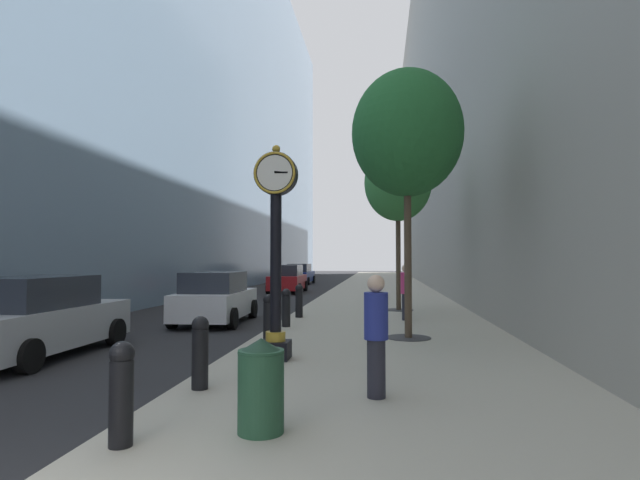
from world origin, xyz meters
TOP-DOWN VIEW (x-y plane):
  - ground_plane at (0.00, 27.00)m, footprint 110.00×110.00m
  - sidewalk_right at (3.22, 30.00)m, footprint 6.43×80.00m
  - building_block_left at (-11.11, 30.00)m, footprint 9.00×80.00m
  - building_block_right at (10.93, 30.00)m, footprint 9.00×80.00m
  - street_clock at (1.09, 7.05)m, footprint 0.84×0.55m
  - bollard_nearest at (0.43, 2.40)m, footprint 0.26×0.26m
  - bollard_second at (0.43, 4.72)m, footprint 0.26×0.26m
  - bollard_fourth at (0.43, 9.36)m, footprint 0.26×0.26m
  - bollard_fifth at (0.43, 11.68)m, footprint 0.26×0.26m
  - bollard_sixth at (0.43, 13.99)m, footprint 0.26×0.26m
  - street_tree_near at (3.79, 9.99)m, footprint 2.75×2.75m
  - street_tree_mid_near at (3.79, 16.73)m, footprint 2.55×2.55m
  - trash_bin at (1.78, 2.97)m, footprint 0.53×0.53m
  - pedestrian_walking at (3.92, 13.62)m, footprint 0.42×0.42m
  - pedestrian_by_clock at (3.06, 4.56)m, footprint 0.42×0.42m
  - car_red_near at (-2.56, 28.09)m, footprint 2.11×4.64m
  - car_white_mid at (-2.19, 13.26)m, footprint 2.18×4.24m
  - car_silver_far at (-4.08, 7.35)m, footprint 1.98×4.48m
  - car_blue_trailing at (-3.40, 38.13)m, footprint 2.03×4.62m

SIDE VIEW (x-z plane):
  - ground_plane at x=0.00m, z-range 0.00..0.00m
  - sidewalk_right at x=3.22m, z-range 0.00..0.14m
  - trash_bin at x=1.78m, z-range 0.15..1.20m
  - bollard_nearest at x=0.43m, z-range 0.17..1.25m
  - bollard_second at x=0.43m, z-range 0.17..1.25m
  - bollard_fourth at x=0.43m, z-range 0.17..1.25m
  - bollard_fifth at x=0.43m, z-range 0.17..1.25m
  - bollard_sixth at x=0.43m, z-range 0.17..1.25m
  - car_white_mid at x=-2.19m, z-range -0.02..1.63m
  - car_blue_trailing at x=-3.40m, z-range -0.02..1.63m
  - car_red_near at x=-2.56m, z-range -0.03..1.67m
  - car_silver_far at x=-4.08m, z-range -0.03..1.68m
  - pedestrian_by_clock at x=3.06m, z-range 0.19..1.91m
  - pedestrian_walking at x=3.92m, z-range 0.20..1.96m
  - street_clock at x=1.09m, z-range 0.34..4.52m
  - street_tree_mid_near at x=3.79m, z-range 1.80..8.10m
  - street_tree_near at x=3.79m, z-range 1.86..8.51m
  - building_block_right at x=10.93m, z-range 0.00..29.68m
  - building_block_left at x=-11.11m, z-range 0.00..30.43m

